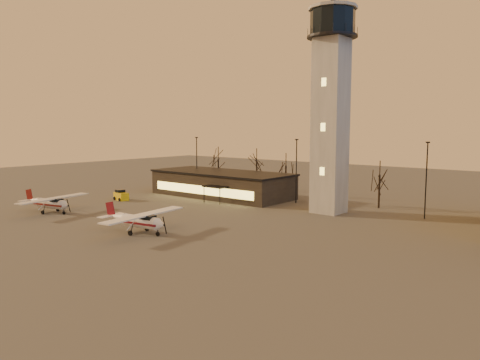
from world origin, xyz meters
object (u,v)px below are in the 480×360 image
object	(u,v)px
control_tower	(331,95)
cessna_front	(142,224)
terminal	(222,184)
service_cart	(121,196)
cessna_rear	(52,205)

from	to	relation	value
control_tower	cessna_front	bearing A→B (deg)	-111.38
control_tower	terminal	distance (m)	26.24
service_cart	cessna_front	bearing A→B (deg)	-21.34
control_tower	cessna_front	xyz separation A→B (m)	(-9.86, -25.19, -15.19)
cessna_front	service_cart	bearing A→B (deg)	140.66
service_cart	control_tower	bearing A→B (deg)	30.28
control_tower	service_cart	distance (m)	37.44
cessna_rear	service_cart	world-z (taller)	cessna_rear
cessna_rear	cessna_front	bearing A→B (deg)	-12.20
control_tower	cessna_front	distance (m)	31.02
terminal	service_cart	world-z (taller)	terminal
cessna_front	cessna_rear	bearing A→B (deg)	171.46
cessna_front	service_cart	distance (m)	25.75
control_tower	terminal	world-z (taller)	control_tower
control_tower	service_cart	bearing A→B (deg)	-159.62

